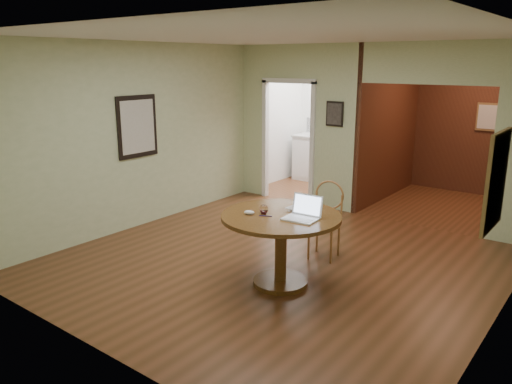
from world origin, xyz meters
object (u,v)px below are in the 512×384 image
Objects in this scene: dining_table at (281,233)px; chair at (326,215)px; open_laptop at (303,212)px; closed_laptop at (298,212)px.

dining_table is 1.34× the size of chair.
open_laptop reaches higher than closed_laptop.
open_laptop is 0.21m from closed_laptop.
chair is at bearing 102.08° from open_laptop.
closed_laptop is at bearing 135.56° from open_laptop.
dining_table is at bearing -98.45° from chair.
chair is at bearing 105.37° from closed_laptop.
closed_laptop is at bearing -91.22° from chair.
open_laptop reaches higher than dining_table.
open_laptop is 1.01× the size of closed_laptop.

